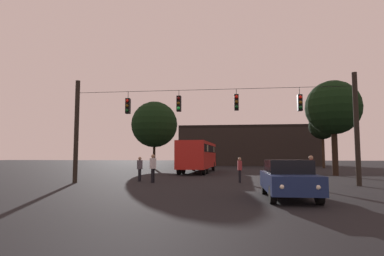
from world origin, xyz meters
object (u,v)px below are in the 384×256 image
object	(u,v)px
car_near_right	(288,178)
tree_left_silhouette	(154,124)
pedestrian_crossing_center	(240,168)
city_bus	(198,154)
pedestrian_crossing_right	(311,170)
tree_right_far	(333,108)
pedestrian_crossing_left	(153,167)
pedestrian_near_bus	(140,168)
tree_behind_building	(322,126)

from	to	relation	value
car_near_right	tree_left_silhouette	xyz separation A→B (m)	(-12.06, 26.98, 4.92)
car_near_right	pedestrian_crossing_center	xyz separation A→B (m)	(-1.70, 7.19, 0.09)
city_bus	pedestrian_crossing_right	xyz separation A→B (m)	(7.30, -15.24, -0.91)
car_near_right	tree_left_silhouette	bearing A→B (deg)	114.09
car_near_right	tree_right_far	world-z (taller)	tree_right_far
city_bus	tree_right_far	distance (m)	13.16
pedestrian_crossing_left	car_near_right	bearing A→B (deg)	-42.68
pedestrian_near_bus	city_bus	bearing A→B (deg)	76.75
tree_left_silhouette	pedestrian_crossing_center	bearing A→B (deg)	-62.37
pedestrian_crossing_center	tree_behind_building	bearing A→B (deg)	64.47
pedestrian_crossing_center	pedestrian_crossing_right	distance (m)	4.94
pedestrian_near_bus	tree_right_far	xyz separation A→B (m)	(14.68, 7.64, 4.85)
pedestrian_crossing_right	tree_left_silhouette	size ratio (longest dim) A/B	0.19
city_bus	pedestrian_crossing_center	bearing A→B (deg)	-71.96
tree_left_silhouette	pedestrian_crossing_left	bearing A→B (deg)	-76.36
pedestrian_crossing_left	tree_left_silhouette	distance (m)	21.55
city_bus	tree_left_silhouette	xyz separation A→B (m)	(-6.54, 8.06, 3.85)
pedestrian_near_bus	tree_left_silhouette	world-z (taller)	tree_left_silhouette
tree_left_silhouette	pedestrian_crossing_right	bearing A→B (deg)	-59.29
pedestrian_crossing_left	pedestrian_near_bus	xyz separation A→B (m)	(-1.12, 0.91, -0.10)
car_near_right	pedestrian_crossing_right	bearing A→B (deg)	64.23
tree_right_far	pedestrian_crossing_right	bearing A→B (deg)	-112.32
pedestrian_near_bus	tree_behind_building	xyz separation A→B (m)	(18.47, 24.77, 4.80)
pedestrian_crossing_right	tree_behind_building	world-z (taller)	tree_behind_building
tree_left_silhouette	tree_behind_building	size ratio (longest dim) A/B	1.15
car_near_right	tree_left_silhouette	world-z (taller)	tree_left_silhouette
city_bus	tree_behind_building	distance (m)	20.99
pedestrian_crossing_left	pedestrian_near_bus	distance (m)	1.44
car_near_right	tree_behind_building	xyz separation A→B (m)	(10.25, 32.23, 4.90)
tree_left_silhouette	tree_right_far	size ratio (longest dim) A/B	1.07
tree_left_silhouette	pedestrian_near_bus	bearing A→B (deg)	-78.87
pedestrian_crossing_center	pedestrian_near_bus	distance (m)	6.52
pedestrian_crossing_center	city_bus	bearing A→B (deg)	108.04
pedestrian_crossing_center	pedestrian_crossing_right	bearing A→B (deg)	-45.28
pedestrian_crossing_left	tree_behind_building	world-z (taller)	tree_behind_building
car_near_right	tree_left_silhouette	distance (m)	29.96
car_near_right	pedestrian_crossing_center	world-z (taller)	pedestrian_crossing_center
pedestrian_near_bus	tree_right_far	world-z (taller)	tree_right_far
tree_left_silhouette	tree_behind_building	distance (m)	22.92
city_bus	pedestrian_crossing_center	size ratio (longest dim) A/B	7.04
city_bus	car_near_right	distance (m)	19.74
pedestrian_crossing_left	tree_right_far	size ratio (longest dim) A/B	0.22
tree_left_silhouette	tree_right_far	distance (m)	22.01
car_near_right	pedestrian_near_bus	world-z (taller)	pedestrian_near_bus
pedestrian_crossing_center	tree_left_silhouette	size ratio (longest dim) A/B	0.18
pedestrian_crossing_right	pedestrian_near_bus	size ratio (longest dim) A/B	1.05
city_bus	pedestrian_crossing_right	distance (m)	16.92
tree_behind_building	pedestrian_crossing_right	bearing A→B (deg)	-106.54
pedestrian_crossing_right	pedestrian_near_bus	bearing A→B (deg)	159.30
pedestrian_crossing_left	pedestrian_crossing_center	world-z (taller)	pedestrian_crossing_left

